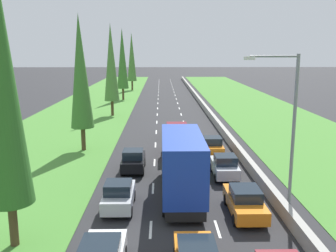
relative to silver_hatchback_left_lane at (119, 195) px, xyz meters
name	(u,v)px	position (x,y,z in m)	size (l,w,h in m)	color
ground_plane	(168,106)	(3.69, 42.29, -0.84)	(300.00, 300.00, 0.00)	#28282B
grass_verge_left	(93,106)	(-8.96, 42.29, -0.82)	(14.00, 140.00, 0.04)	#478433
grass_verge_right	(252,105)	(18.04, 42.29, -0.82)	(14.00, 140.00, 0.04)	#478433
median_barrier	(202,103)	(9.39, 42.29, -0.41)	(0.44, 120.00, 0.85)	#9E9B93
lane_markings	(168,106)	(3.69, 42.29, -0.83)	(3.64, 116.00, 0.01)	white
silver_hatchback_left_lane	(119,195)	(0.00, 0.00, 0.00)	(1.74, 3.90, 1.72)	silver
orange_sedan_right_lane	(245,201)	(7.22, -0.97, -0.02)	(1.82, 4.50, 1.64)	orange
black_hatchback_left_lane	(133,160)	(0.34, 7.19, 0.00)	(1.74, 3.90, 1.72)	black
silver_hatchback_right_lane	(225,166)	(7.16, 5.54, 0.00)	(1.74, 3.90, 1.72)	silver
blue_box_truck_centre_lane	(181,163)	(3.78, 1.95, 1.35)	(2.46, 9.40, 4.18)	black
maroon_van_centre_lane	(177,140)	(3.89, 11.43, 0.56)	(1.96, 4.90, 2.82)	maroon
white_sedan_centre_lane	(175,130)	(3.94, 18.40, -0.02)	(1.82, 4.50, 1.64)	white
orange_hatchback_right_lane	(212,146)	(7.01, 11.45, 0.00)	(1.74, 3.90, 1.72)	orange
poplar_tree_nearest	(0,69)	(-4.52, -4.22, 7.53)	(2.17, 2.17, 14.63)	#4C3823
poplar_tree_second	(80,72)	(-4.75, 13.38, 6.44)	(2.11, 2.11, 12.45)	#4C3823
poplar_tree_third	(111,63)	(-4.45, 32.44, 6.66)	(2.12, 2.12, 12.90)	#4C3823
poplar_tree_fourth	(122,59)	(-4.62, 49.91, 6.85)	(2.13, 2.13, 13.26)	#4C3823
poplar_tree_fifth	(132,57)	(-4.23, 67.60, 6.83)	(2.13, 2.13, 13.22)	#4C3823
street_light_mast	(288,119)	(9.98, 0.68, 4.40)	(3.20, 0.28, 9.00)	gray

